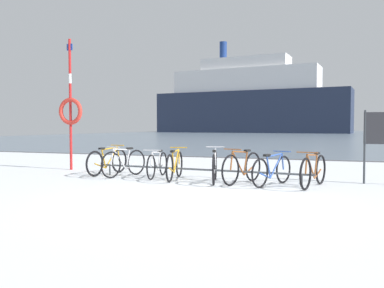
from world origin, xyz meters
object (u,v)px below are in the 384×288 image
(bicycle_1, at_px, (124,163))
(bicycle_6, at_px, (272,170))
(bicycle_0, at_px, (108,161))
(bicycle_7, at_px, (313,171))
(bicycle_4, at_px, (215,166))
(info_sign, at_px, (376,135))
(rescue_post, at_px, (70,109))
(bicycle_3, at_px, (175,165))
(ferry_ship, at_px, (248,102))
(bicycle_2, at_px, (157,164))
(bicycle_5, at_px, (242,167))

(bicycle_1, bearing_deg, bicycle_6, -4.53)
(bicycle_0, xyz_separation_m, bicycle_7, (5.60, -0.52, -0.00))
(bicycle_4, relative_size, info_sign, 1.01)
(bicycle_0, relative_size, rescue_post, 0.44)
(bicycle_3, bearing_deg, rescue_post, 164.67)
(rescue_post, bearing_deg, ferry_ship, 97.55)
(bicycle_0, distance_m, ferry_ship, 74.59)
(info_sign, distance_m, ferry_ship, 75.43)
(bicycle_1, distance_m, bicycle_4, 2.64)
(info_sign, bearing_deg, bicycle_0, -175.98)
(bicycle_0, bearing_deg, rescue_post, 157.59)
(bicycle_2, distance_m, ferry_ship, 74.98)
(bicycle_6, distance_m, ferry_ship, 76.00)
(bicycle_0, relative_size, bicycle_3, 1.01)
(ferry_ship, bearing_deg, bicycle_7, -77.06)
(bicycle_1, xyz_separation_m, bicycle_6, (4.03, -0.32, -0.02))
(bicycle_0, xyz_separation_m, bicycle_6, (4.70, -0.57, -0.02))
(bicycle_5, distance_m, info_sign, 3.23)
(bicycle_6, relative_size, bicycle_7, 0.92)
(ferry_ship, bearing_deg, bicycle_0, -81.18)
(bicycle_0, bearing_deg, bicycle_5, -6.99)
(bicycle_2, bearing_deg, bicycle_7, -5.52)
(bicycle_6, bearing_deg, bicycle_0, 173.11)
(bicycle_4, height_order, ferry_ship, ferry_ship)
(bicycle_3, bearing_deg, info_sign, 10.08)
(bicycle_5, xyz_separation_m, bicycle_6, (0.72, -0.08, -0.03))
(bicycle_3, distance_m, bicycle_7, 3.42)
(bicycle_1, height_order, bicycle_6, bicycle_1)
(bicycle_3, bearing_deg, bicycle_2, 159.38)
(bicycle_1, height_order, info_sign, info_sign)
(bicycle_3, bearing_deg, bicycle_1, 175.90)
(bicycle_5, bearing_deg, bicycle_6, -6.29)
(bicycle_4, bearing_deg, bicycle_0, 171.78)
(bicycle_0, relative_size, bicycle_2, 1.07)
(bicycle_1, relative_size, info_sign, 0.92)
(bicycle_0, height_order, rescue_post, rescue_post)
(bicycle_0, xyz_separation_m, rescue_post, (-1.76, 0.73, 1.54))
(bicycle_3, height_order, rescue_post, rescue_post)
(bicycle_3, bearing_deg, ferry_ship, 100.43)
(bicycle_7, bearing_deg, bicycle_6, -177.15)
(bicycle_1, xyz_separation_m, ferry_ship, (-12.06, 73.71, 6.06))
(bicycle_0, distance_m, bicycle_4, 3.32)
(bicycle_5, relative_size, ferry_ship, 0.04)
(ferry_ship, bearing_deg, rescue_post, -82.45)
(bicycle_2, distance_m, info_sign, 5.45)
(bicycle_4, xyz_separation_m, bicycle_5, (0.69, -0.01, -0.00))
(bicycle_6, bearing_deg, bicycle_5, 173.71)
(bicycle_2, bearing_deg, rescue_post, 165.63)
(info_sign, bearing_deg, bicycle_7, -143.16)
(bicycle_6, relative_size, ferry_ship, 0.04)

